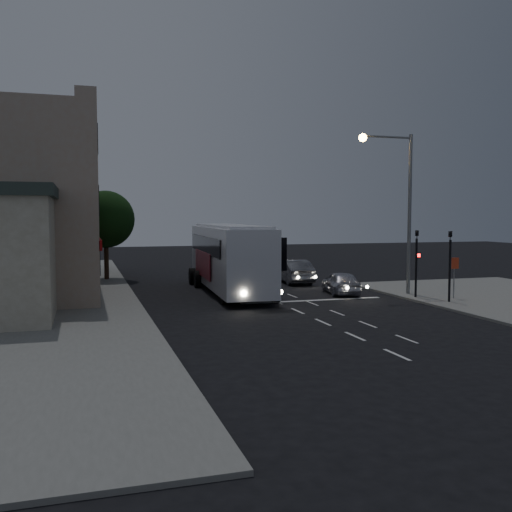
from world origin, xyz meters
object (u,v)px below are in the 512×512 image
object	(u,v)px
car_sedan_a	(293,271)
traffic_signal_main	(417,255)
regulatory_sign	(455,271)
car_sedan_b	(272,266)
traffic_signal_side	(450,257)
car_sedan_c	(258,261)
car_extra	(235,256)
streetlight	(400,195)
car_suv	(341,283)
street_tree	(106,217)
tour_bus	(229,256)

from	to	relation	value
car_sedan_a	traffic_signal_main	distance (m)	10.00
regulatory_sign	car_sedan_b	bearing A→B (deg)	108.07
car_sedan_a	traffic_signal_side	distance (m)	12.07
car_sedan_c	regulatory_sign	bearing A→B (deg)	95.74
car_extra	streetlight	world-z (taller)	streetlight
car_suv	car_extra	bearing A→B (deg)	-78.38
streetlight	street_tree	world-z (taller)	streetlight
car_sedan_a	regulatory_sign	distance (m)	11.54
tour_bus	car_sedan_c	distance (m)	15.10
tour_bus	regulatory_sign	size ratio (longest dim) A/B	6.02
traffic_signal_main	car_sedan_a	bearing A→B (deg)	111.99
car_suv	car_sedan_c	distance (m)	16.51
car_sedan_a	car_extra	bearing A→B (deg)	-86.47
car_extra	traffic_signal_side	xyz separation A→B (m)	(4.29, -27.01, 1.66)
car_extra	street_tree	world-z (taller)	street_tree
car_suv	traffic_signal_side	distance (m)	6.49
car_extra	street_tree	distance (m)	16.72
car_sedan_c	traffic_signal_side	bearing A→B (deg)	92.62
car_extra	regulatory_sign	distance (m)	26.60
car_sedan_b	regulatory_sign	distance (m)	16.39
tour_bus	street_tree	world-z (taller)	street_tree
car_sedan_c	tour_bus	bearing A→B (deg)	59.03
traffic_signal_main	tour_bus	bearing A→B (deg)	147.38
car_suv	tour_bus	bearing A→B (deg)	-14.60
regulatory_sign	traffic_signal_main	bearing A→B (deg)	149.16
car_sedan_a	streetlight	size ratio (longest dim) A/B	0.53
car_sedan_c	streetlight	distance (m)	18.99
car_suv	regulatory_sign	bearing A→B (deg)	149.84
car_sedan_a	traffic_signal_main	bearing A→B (deg)	115.89
tour_bus	streetlight	distance (m)	10.45
car_sedan_a	car_sedan_c	size ratio (longest dim) A/B	0.95
tour_bus	streetlight	xyz separation A→B (m)	(8.80, -4.38, 3.56)
car_sedan_b	street_tree	size ratio (longest dim) A/B	0.81
car_sedan_a	car_extra	xyz separation A→B (m)	(0.10, 15.89, -0.03)
tour_bus	regulatory_sign	xyz separation A→B (m)	(10.76, -6.81, -0.58)
car_sedan_c	traffic_signal_side	distance (m)	21.89
tour_bus	car_suv	bearing A→B (deg)	-21.37
car_extra	street_tree	bearing A→B (deg)	52.52
car_suv	car_sedan_a	distance (m)	6.16
car_sedan_b	regulatory_sign	xyz separation A→B (m)	(5.08, -15.56, 0.87)
traffic_signal_main	streetlight	bearing A→B (deg)	100.20
car_sedan_c	street_tree	bearing A→B (deg)	15.34
car_suv	traffic_signal_main	xyz separation A→B (m)	(3.05, -3.02, 1.75)
car_suv	car_sedan_a	world-z (taller)	car_sedan_a
car_sedan_a	traffic_signal_main	size ratio (longest dim) A/B	1.16
car_sedan_a	car_sedan_c	xyz separation A→B (m)	(0.73, 10.39, -0.09)
car_sedan_b	streetlight	bearing A→B (deg)	115.92
traffic_signal_main	traffic_signal_side	world-z (taller)	same
traffic_signal_main	car_extra	bearing A→B (deg)	98.17
car_sedan_c	traffic_signal_main	distance (m)	19.83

